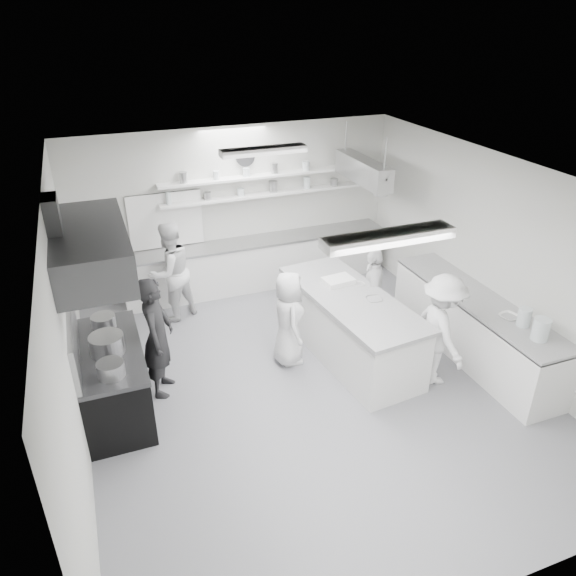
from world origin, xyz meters
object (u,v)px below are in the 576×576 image
object	(u,v)px
stove	(114,381)
cook_back	(170,272)
right_counter	(473,327)
prep_island	(350,327)
cook_stove	(158,337)
back_counter	(258,263)

from	to	relation	value
stove	cook_back	world-z (taller)	cook_back
right_counter	cook_back	world-z (taller)	cook_back
right_counter	cook_back	xyz separation A→B (m)	(-4.09, 2.76, 0.40)
prep_island	cook_stove	world-z (taller)	cook_stove
back_counter	cook_back	bearing A→B (deg)	-159.86
back_counter	prep_island	bearing A→B (deg)	-78.12
cook_stove	back_counter	bearing A→B (deg)	-20.45
cook_stove	cook_back	world-z (taller)	cook_stove
stove	right_counter	distance (m)	5.28
back_counter	cook_stove	bearing A→B (deg)	-130.81
back_counter	right_counter	world-z (taller)	right_counter
back_counter	prep_island	size ratio (longest dim) A/B	1.90
back_counter	right_counter	distance (m)	4.13
stove	cook_stove	distance (m)	0.80
stove	right_counter	bearing A→B (deg)	-6.52
right_counter	cook_back	distance (m)	4.95
stove	cook_back	bearing A→B (deg)	61.75
right_counter	back_counter	bearing A→B (deg)	124.65
cook_stove	cook_back	size ratio (longest dim) A/B	1.01
stove	prep_island	size ratio (longest dim) A/B	0.68
cook_stove	prep_island	bearing A→B (deg)	-72.42
stove	right_counter	world-z (taller)	right_counter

